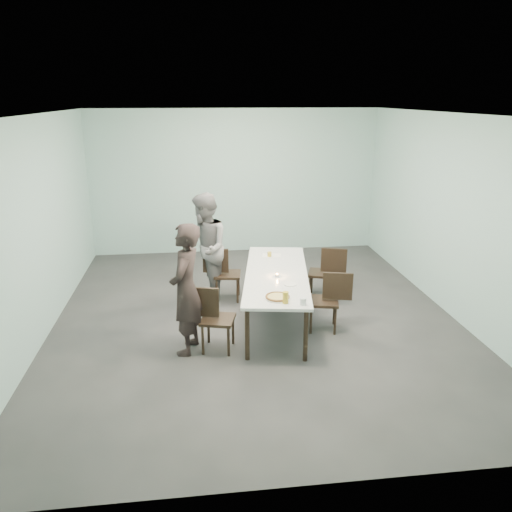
{
  "coord_description": "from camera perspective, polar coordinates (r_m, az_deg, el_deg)",
  "views": [
    {
      "loc": [
        -0.86,
        -6.94,
        3.24
      ],
      "look_at": [
        0.0,
        -0.05,
        1.0
      ],
      "focal_mm": 35.0,
      "sensor_mm": 36.0,
      "label": 1
    }
  ],
  "objects": [
    {
      "name": "amber_tumbler",
      "position": [
        8.06,
        1.54,
        0.19
      ],
      "size": [
        0.07,
        0.07,
        0.08
      ],
      "primitive_type": "cylinder",
      "color": "gold",
      "rests_on": "table"
    },
    {
      "name": "table",
      "position": [
        7.37,
        2.35,
        -2.35
      ],
      "size": [
        1.3,
        2.71,
        0.75
      ],
      "rotation": [
        0.0,
        0.0,
        -0.16
      ],
      "color": "white",
      "rests_on": "ground"
    },
    {
      "name": "ground",
      "position": [
        7.7,
        -0.04,
        -6.99
      ],
      "size": [
        7.0,
        7.0,
        0.0
      ],
      "primitive_type": "plane",
      "color": "#333335",
      "rests_on": "ground"
    },
    {
      "name": "pizza",
      "position": [
        6.44,
        2.48,
        -4.7
      ],
      "size": [
        0.34,
        0.34,
        0.04
      ],
      "color": "white",
      "rests_on": "table"
    },
    {
      "name": "chair_near_left",
      "position": [
        6.61,
        -5.09,
        -6.65
      ],
      "size": [
        0.65,
        0.51,
        0.87
      ],
      "rotation": [
        0.0,
        0.0,
        -0.25
      ],
      "color": "black",
      "rests_on": "ground"
    },
    {
      "name": "water_tumbler",
      "position": [
        6.26,
        5.41,
        -5.19
      ],
      "size": [
        0.08,
        0.08,
        0.09
      ],
      "primitive_type": "cylinder",
      "color": "silver",
      "rests_on": "table"
    },
    {
      "name": "chair_far_right",
      "position": [
        8.31,
        8.08,
        -1.53
      ],
      "size": [
        0.65,
        0.53,
        0.87
      ],
      "rotation": [
        0.0,
        0.0,
        2.83
      ],
      "color": "black",
      "rests_on": "ground"
    },
    {
      "name": "menu",
      "position": [
        8.12,
        1.79,
        0.05
      ],
      "size": [
        0.33,
        0.26,
        0.01
      ],
      "primitive_type": "cube",
      "rotation": [
        0.0,
        0.0,
        -0.16
      ],
      "color": "silver",
      "rests_on": "table"
    },
    {
      "name": "chair_far_left",
      "position": [
        8.21,
        -3.84,
        -1.65
      ],
      "size": [
        0.64,
        0.47,
        0.87
      ],
      "rotation": [
        0.0,
        0.0,
        -0.14
      ],
      "color": "black",
      "rests_on": "ground"
    },
    {
      "name": "side_plate",
      "position": [
        6.91,
        3.93,
        -3.23
      ],
      "size": [
        0.18,
        0.18,
        0.01
      ],
      "primitive_type": "cylinder",
      "color": "white",
      "rests_on": "table"
    },
    {
      "name": "diner_far",
      "position": [
        8.05,
        -5.86,
        0.84
      ],
      "size": [
        0.78,
        0.95,
        1.79
      ],
      "primitive_type": "imported",
      "rotation": [
        0.0,
        0.0,
        -1.44
      ],
      "color": "slate",
      "rests_on": "ground"
    },
    {
      "name": "tealight",
      "position": [
        7.18,
        2.42,
        -2.24
      ],
      "size": [
        0.06,
        0.06,
        0.05
      ],
      "color": "silver",
      "rests_on": "table"
    },
    {
      "name": "beer_glass",
      "position": [
        6.28,
        3.4,
        -4.76
      ],
      "size": [
        0.08,
        0.08,
        0.15
      ],
      "primitive_type": "cylinder",
      "color": "gold",
      "rests_on": "table"
    },
    {
      "name": "diner_near",
      "position": [
        6.47,
        -8.0,
        -3.8
      ],
      "size": [
        0.57,
        0.72,
        1.74
      ],
      "primitive_type": "imported",
      "rotation": [
        0.0,
        0.0,
        -1.85
      ],
      "color": "black",
      "rests_on": "ground"
    },
    {
      "name": "chair_near_right",
      "position": [
        7.21,
        8.37,
        -4.65
      ],
      "size": [
        0.65,
        0.51,
        0.87
      ],
      "rotation": [
        0.0,
        0.0,
        2.91
      ],
      "color": "black",
      "rests_on": "ground"
    },
    {
      "name": "room_shell",
      "position": [
        7.09,
        -0.05,
        8.02
      ],
      "size": [
        6.02,
        7.02,
        3.01
      ],
      "color": "#A3CDCB",
      "rests_on": "ground"
    }
  ]
}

